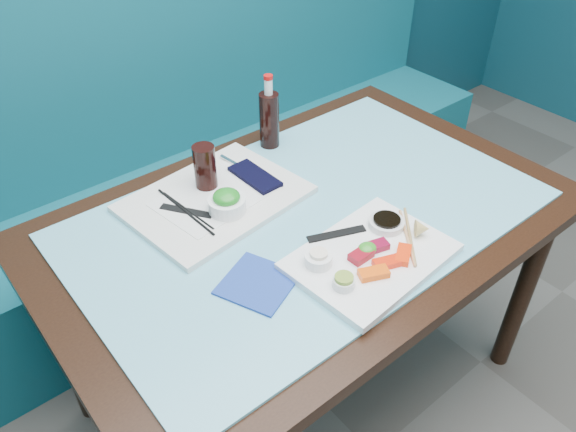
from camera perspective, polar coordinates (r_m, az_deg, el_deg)
booth_bench at (r=2.29m, az=-12.00°, el=2.81°), size 3.00×0.56×1.17m
dining_table at (r=1.55m, az=2.03°, el=-2.30°), size 1.40×0.90×0.75m
glass_top at (r=1.50m, az=2.10°, el=0.24°), size 1.22×0.76×0.01m
sashimi_plate at (r=1.36m, az=8.42°, el=-4.15°), size 0.40×0.30×0.02m
salmon_left at (r=1.29m, az=8.69°, el=-5.78°), size 0.08×0.06×0.02m
salmon_mid at (r=1.32m, az=10.04°, el=-4.70°), size 0.07×0.05×0.02m
salmon_right at (r=1.35m, az=11.63°, el=-3.86°), size 0.07×0.06×0.02m
tuna_left at (r=1.33m, az=7.44°, el=-3.99°), size 0.06×0.04×0.02m
tuna_right at (r=1.36m, az=9.06°, el=-3.01°), size 0.06×0.05×0.02m
seaweed_garnish at (r=1.35m, az=8.05°, el=-3.31°), size 0.05×0.05×0.03m
ramekin_wasabi at (r=1.26m, az=5.67°, el=-6.75°), size 0.06×0.06×0.02m
wasabi_fill at (r=1.25m, az=5.72°, el=-6.26°), size 0.05×0.05×0.01m
ramekin_ginger at (r=1.31m, az=3.11°, el=-4.41°), size 0.08×0.08×0.03m
ginger_fill at (r=1.29m, az=3.14°, el=-3.82°), size 0.05×0.05×0.01m
soy_dish at (r=1.43m, az=9.97°, el=-0.73°), size 0.11×0.11×0.02m
soy_fill at (r=1.43m, az=10.02°, el=-0.35°), size 0.07×0.07×0.01m
lemon_wedge at (r=1.41m, az=13.48°, el=-1.26°), size 0.05×0.06×0.04m
chopstick_sleeve at (r=1.40m, az=4.95°, el=-1.82°), size 0.15×0.08×0.00m
wooden_chopstick_a at (r=1.41m, az=12.01°, el=-2.10°), size 0.14×0.17×0.01m
wooden_chopstick_b at (r=1.42m, az=12.27°, el=-1.93°), size 0.15×0.17×0.01m
serving_tray at (r=1.54m, az=-7.41°, el=1.74°), size 0.49×0.40×0.02m
paper_placemat at (r=1.53m, az=-7.44°, el=2.02°), size 0.33×0.26×0.00m
seaweed_bowl at (r=1.47m, az=-6.21°, el=1.13°), size 0.12×0.12×0.04m
seaweed_salad at (r=1.45m, az=-6.28°, el=1.94°), size 0.09×0.09×0.04m
cola_glass at (r=1.54m, az=-8.44°, el=4.96°), size 0.07×0.07×0.13m
navy_pouch at (r=1.59m, az=-3.39°, el=4.02°), size 0.08×0.17×0.01m
fork at (r=1.66m, az=-5.72°, el=5.50°), size 0.02×0.09×0.01m
black_chopstick_a at (r=1.49m, az=-10.41°, el=0.48°), size 0.02×0.26×0.01m
black_chopstick_b at (r=1.49m, az=-10.14°, el=0.58°), size 0.03×0.22×0.01m
tray_sleeve at (r=1.49m, az=-10.27°, el=0.50°), size 0.10×0.13×0.00m
cola_bottle_body at (r=1.74m, az=-1.92°, el=9.70°), size 0.06×0.06×0.17m
cola_bottle_neck at (r=1.69m, az=-2.00°, el=13.00°), size 0.03×0.03×0.05m
cola_bottle_cap at (r=1.67m, az=-2.03°, el=13.92°), size 0.03×0.03×0.01m
blue_napkin at (r=1.29m, az=-3.08°, el=-6.81°), size 0.20×0.20×0.01m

